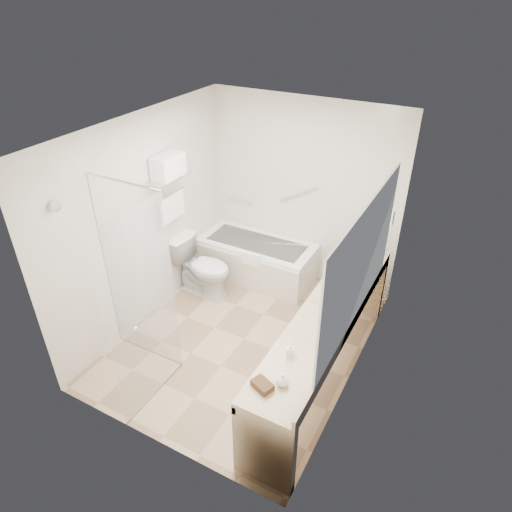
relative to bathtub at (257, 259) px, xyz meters
The scene contains 25 objects.
floor 1.36m from the bathtub, 68.05° to the right, with size 3.20×3.20×0.00m, color tan.
ceiling 2.59m from the bathtub, 68.05° to the right, with size 2.60×3.20×0.10m, color silver.
wall_back 1.15m from the bathtub, 35.84° to the left, with size 2.60×0.10×2.50m, color beige.
wall_front 3.04m from the bathtub, 80.02° to the right, with size 2.60×0.10×2.50m, color beige.
wall_left 1.77m from the bathtub, 122.86° to the right, with size 0.10×3.20×2.50m, color beige.
wall_right 2.39m from the bathtub, 34.55° to the right, with size 0.10×3.20×2.50m, color beige.
bathtub is the anchor object (origin of this frame).
grab_bar_short 0.87m from the bathtub, 144.55° to the left, with size 0.03×0.03×0.40m, color silver.
grab_bar_long 1.12m from the bathtub, 35.51° to the left, with size 0.03×0.03×0.60m, color silver.
shower_enclosure 2.31m from the bathtub, 93.47° to the right, with size 0.96×0.91×2.11m.
towel_shelf 1.85m from the bathtub, 127.02° to the right, with size 0.24×0.55×0.81m.
vanity_counter 2.09m from the bathtub, 42.35° to the right, with size 0.55×2.70×0.95m.
sink 1.92m from the bathtub, 32.47° to the right, with size 0.40×0.52×0.14m, color white.
faucet 2.07m from the bathtub, 30.20° to the right, with size 0.03×0.03×0.14m, color silver.
mirror 2.60m from the bathtub, 37.82° to the right, with size 0.02×2.00×1.20m, color #AAAFB6.
hairdryer_unit 2.12m from the bathtub, ahead, with size 0.08×0.10×0.18m, color silver.
toilet 0.82m from the bathtub, 123.88° to the right, with size 0.45×0.81×0.79m, color white.
amenity_basket 2.91m from the bathtub, 60.70° to the right, with size 0.17×0.12×0.06m, color #4B321A.
soap_bottle_a 2.57m from the bathtub, 54.90° to the right, with size 0.06×0.13×0.06m, color silver.
soap_bottle_b 2.89m from the bathtub, 57.38° to the right, with size 0.10×0.13×0.10m, color silver.
water_bottle_left 1.72m from the bathtub, ahead, with size 0.07×0.07×0.22m.
water_bottle_mid 1.77m from the bathtub, 24.50° to the right, with size 0.07×0.07×0.22m.
water_bottle_right 1.72m from the bathtub, 18.95° to the right, with size 0.06×0.06×0.20m.
drinking_glass_near 1.70m from the bathtub, 24.82° to the right, with size 0.07×0.07×0.08m, color silver.
drinking_glass_far 1.92m from the bathtub, 42.02° to the right, with size 0.07×0.07×0.09m, color silver.
Camera 1 is at (2.07, -3.53, 3.73)m, focal length 32.00 mm.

